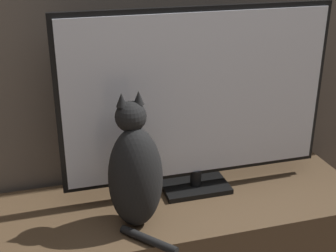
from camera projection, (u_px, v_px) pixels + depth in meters
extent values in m
cube|color=black|center=(195.00, 187.00, 1.85)|extent=(0.26, 0.16, 0.02)
cylinder|color=black|center=(196.00, 177.00, 1.83)|extent=(0.04, 0.04, 0.07)
cube|color=black|center=(197.00, 96.00, 1.70)|extent=(1.02, 0.02, 0.64)
cube|color=white|center=(198.00, 97.00, 1.69)|extent=(0.98, 0.01, 0.61)
ellipsoid|color=black|center=(136.00, 178.00, 1.56)|extent=(0.20, 0.18, 0.36)
ellipsoid|color=olive|center=(130.00, 175.00, 1.62)|extent=(0.11, 0.07, 0.20)
sphere|color=black|center=(131.00, 117.00, 1.51)|extent=(0.11, 0.11, 0.10)
cone|color=black|center=(121.00, 100.00, 1.47)|extent=(0.04, 0.04, 0.04)
cone|color=black|center=(139.00, 98.00, 1.49)|extent=(0.04, 0.04, 0.04)
cylinder|color=black|center=(149.00, 240.00, 1.53)|extent=(0.16, 0.18, 0.03)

